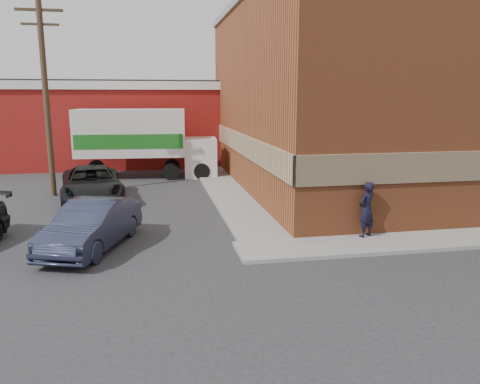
{
  "coord_description": "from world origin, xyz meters",
  "views": [
    {
      "loc": [
        -2.89,
        -13.86,
        4.59
      ],
      "look_at": [
        0.05,
        1.63,
        1.36
      ],
      "focal_mm": 35.0,
      "sensor_mm": 36.0,
      "label": 1
    }
  ],
  "objects": [
    {
      "name": "man",
      "position": [
        3.84,
        -0.25,
        1.02
      ],
      "size": [
        0.78,
        0.71,
        1.8
      ],
      "primitive_type": "imported",
      "rotation": [
        0.0,
        0.0,
        3.69
      ],
      "color": "black",
      "rests_on": "sidewalk_south"
    },
    {
      "name": "sidewalk_south",
      "position": [
        7.5,
        -0.9,
        0.06
      ],
      "size": [
        16.0,
        1.8,
        0.12
      ],
      "primitive_type": "cube",
      "color": "gray",
      "rests_on": "ground"
    },
    {
      "name": "utility_pole",
      "position": [
        -7.5,
        9.0,
        4.75
      ],
      "size": [
        2.0,
        0.26,
        9.0
      ],
      "color": "#4C3B26",
      "rests_on": "ground"
    },
    {
      "name": "warehouse",
      "position": [
        -6.0,
        20.0,
        2.81
      ],
      "size": [
        16.3,
        8.3,
        5.6
      ],
      "color": "maroon",
      "rests_on": "ground"
    },
    {
      "name": "suv_a",
      "position": [
        -5.55,
        7.41,
        0.76
      ],
      "size": [
        3.29,
        5.81,
        1.53
      ],
      "primitive_type": "imported",
      "rotation": [
        0.0,
        0.0,
        0.14
      ],
      "color": "black",
      "rests_on": "ground"
    },
    {
      "name": "ground",
      "position": [
        0.0,
        0.0,
        0.0
      ],
      "size": [
        90.0,
        90.0,
        0.0
      ],
      "primitive_type": "plane",
      "color": "#28282B",
      "rests_on": "ground"
    },
    {
      "name": "brick_building",
      "position": [
        8.5,
        9.0,
        4.68
      ],
      "size": [
        14.25,
        18.25,
        9.36
      ],
      "color": "#9A4A27",
      "rests_on": "ground"
    },
    {
      "name": "sedan",
      "position": [
        -4.77,
        0.5,
        0.73
      ],
      "size": [
        2.94,
        4.72,
        1.47
      ],
      "primitive_type": "imported",
      "rotation": [
        0.0,
        0.0,
        -0.34
      ],
      "color": "#2A2F46",
      "rests_on": "ground"
    },
    {
      "name": "box_truck",
      "position": [
        -3.24,
        13.37,
        2.24
      ],
      "size": [
        8.02,
        2.92,
        3.89
      ],
      "rotation": [
        0.0,
        0.0,
        -0.07
      ],
      "color": "silver",
      "rests_on": "ground"
    },
    {
      "name": "sidewalk_west",
      "position": [
        0.6,
        9.0,
        0.06
      ],
      "size": [
        1.8,
        18.0,
        0.12
      ],
      "primitive_type": "cube",
      "color": "gray",
      "rests_on": "ground"
    }
  ]
}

